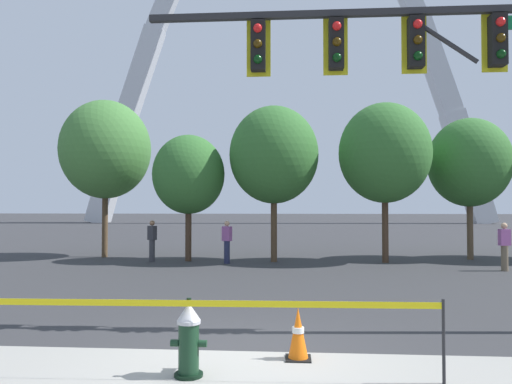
# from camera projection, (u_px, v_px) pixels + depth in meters

# --- Properties ---
(ground_plane) EXTENTS (240.00, 240.00, 0.00)m
(ground_plane) POSITION_uv_depth(u_px,v_px,m) (244.00, 354.00, 7.09)
(ground_plane) COLOR #333335
(fire_hydrant) EXTENTS (0.46, 0.48, 0.99)m
(fire_hydrant) POSITION_uv_depth(u_px,v_px,m) (189.00, 339.00, 6.15)
(fire_hydrant) COLOR black
(fire_hydrant) RESTS_ON ground
(caution_tape_barrier) EXTENTS (6.67, 0.21, 1.03)m
(caution_tape_barrier) POSITION_uv_depth(u_px,v_px,m) (172.00, 321.00, 6.03)
(caution_tape_barrier) COLOR #232326
(caution_tape_barrier) RESTS_ON ground
(traffic_cone_by_hydrant) EXTENTS (0.36, 0.36, 0.73)m
(traffic_cone_by_hydrant) POSITION_uv_depth(u_px,v_px,m) (298.00, 334.00, 6.82)
(traffic_cone_by_hydrant) COLOR black
(traffic_cone_by_hydrant) RESTS_ON ground
(traffic_signal_gantry) EXTENTS (7.82, 0.44, 6.00)m
(traffic_signal_gantry) POSITION_uv_depth(u_px,v_px,m) (441.00, 78.00, 8.55)
(traffic_signal_gantry) COLOR #232326
(traffic_signal_gantry) RESTS_ON ground
(monument_arch) EXTENTS (50.20, 2.53, 47.89)m
(monument_arch) POSITION_uv_depth(u_px,v_px,m) (285.00, 55.00, 60.60)
(monument_arch) COLOR silver
(monument_arch) RESTS_ON ground
(tree_far_left) EXTENTS (3.77, 3.77, 6.60)m
(tree_far_left) POSITION_uv_depth(u_px,v_px,m) (106.00, 150.00, 20.51)
(tree_far_left) COLOR brown
(tree_far_left) RESTS_ON ground
(tree_left_mid) EXTENTS (2.82, 2.82, 4.93)m
(tree_left_mid) POSITION_uv_depth(u_px,v_px,m) (189.00, 175.00, 19.02)
(tree_left_mid) COLOR #473323
(tree_left_mid) RESTS_ON ground
(tree_center_left) EXTENTS (3.44, 3.44, 6.02)m
(tree_center_left) POSITION_uv_depth(u_px,v_px,m) (274.00, 155.00, 18.80)
(tree_center_left) COLOR brown
(tree_center_left) RESTS_ON ground
(tree_center_right) EXTENTS (3.48, 3.48, 6.08)m
(tree_center_right) POSITION_uv_depth(u_px,v_px,m) (385.00, 153.00, 18.53)
(tree_center_right) COLOR #473323
(tree_center_right) RESTS_ON ground
(tree_right_mid) EXTENTS (3.25, 3.25, 5.69)m
(tree_right_mid) POSITION_uv_depth(u_px,v_px,m) (469.00, 163.00, 19.59)
(tree_right_mid) COLOR brown
(tree_right_mid) RESTS_ON ground
(pedestrian_walking_left) EXTENTS (0.37, 0.25, 1.59)m
(pedestrian_walking_left) POSITION_uv_depth(u_px,v_px,m) (504.00, 246.00, 16.06)
(pedestrian_walking_left) COLOR brown
(pedestrian_walking_left) RESTS_ON ground
(pedestrian_standing_center) EXTENTS (0.39, 0.36, 1.59)m
(pedestrian_standing_center) POSITION_uv_depth(u_px,v_px,m) (152.00, 240.00, 18.69)
(pedestrian_standing_center) COLOR #38383D
(pedestrian_standing_center) RESTS_ON ground
(pedestrian_walking_right) EXTENTS (0.39, 0.34, 1.59)m
(pedestrian_walking_right) POSITION_uv_depth(u_px,v_px,m) (227.00, 241.00, 18.17)
(pedestrian_walking_right) COLOR #232847
(pedestrian_walking_right) RESTS_ON ground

